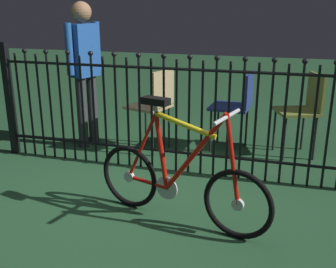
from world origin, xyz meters
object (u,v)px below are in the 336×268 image
(bicycle, at_px, (179,180))
(person_visitor, at_px, (84,63))
(chair_olive, at_px, (304,106))
(chair_navy, at_px, (237,103))
(chair_tan, at_px, (155,102))

(bicycle, distance_m, person_visitor, 2.08)
(chair_olive, height_order, chair_navy, chair_olive)
(chair_olive, height_order, chair_tan, chair_tan)
(chair_tan, xyz_separation_m, person_visitor, (-0.79, -0.02, 0.38))
(bicycle, bearing_deg, chair_tan, 115.01)
(chair_navy, bearing_deg, chair_tan, -161.61)
(chair_olive, distance_m, chair_tan, 1.56)
(chair_tan, distance_m, person_visitor, 0.88)
(bicycle, bearing_deg, person_visitor, 136.44)
(chair_olive, relative_size, chair_tan, 0.97)
(chair_tan, bearing_deg, chair_olive, 11.74)
(bicycle, bearing_deg, chair_olive, 62.91)
(chair_navy, relative_size, person_visitor, 0.55)
(bicycle, distance_m, chair_olive, 1.94)
(bicycle, xyz_separation_m, chair_olive, (0.88, 1.71, 0.21))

